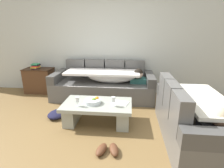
{
  "coord_description": "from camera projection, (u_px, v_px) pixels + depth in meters",
  "views": [
    {
      "loc": [
        0.66,
        -2.38,
        1.61
      ],
      "look_at": [
        0.32,
        1.0,
        0.55
      ],
      "focal_mm": 28.08,
      "sensor_mm": 36.0,
      "label": 1
    }
  ],
  "objects": [
    {
      "name": "open_magazine",
      "position": [
        120.0,
        103.0,
        3.06
      ],
      "size": [
        0.33,
        0.28,
        0.01
      ],
      "primitive_type": "cube",
      "rotation": [
        0.0,
        0.0,
        -0.3
      ],
      "color": "white",
      "rests_on": "coffee_table"
    },
    {
      "name": "wine_glass_near_right",
      "position": [
        113.0,
        100.0,
        2.91
      ],
      "size": [
        0.07,
        0.07,
        0.17
      ],
      "color": "silver",
      "rests_on": "coffee_table"
    },
    {
      "name": "ground_plane",
      "position": [
        86.0,
        135.0,
        2.8
      ],
      "size": [
        14.0,
        14.0,
        0.0
      ],
      "primitive_type": "plane",
      "color": "brown"
    },
    {
      "name": "crumpled_garment",
      "position": [
        57.0,
        114.0,
        3.36
      ],
      "size": [
        0.39,
        0.45,
        0.12
      ],
      "primitive_type": "ellipsoid",
      "rotation": [
        0.0,
        0.0,
        1.39
      ],
      "color": "#191933",
      "rests_on": "ground_plane"
    },
    {
      "name": "coffee_table",
      "position": [
        97.0,
        110.0,
        3.1
      ],
      "size": [
        1.2,
        0.68,
        0.38
      ],
      "color": "#989E91",
      "rests_on": "ground_plane"
    },
    {
      "name": "book_stack_on_cabinet",
      "position": [
        36.0,
        66.0,
        4.52
      ],
      "size": [
        0.2,
        0.23,
        0.13
      ],
      "color": "#72337F",
      "rests_on": "side_cabinet"
    },
    {
      "name": "wine_glass_near_left",
      "position": [
        77.0,
        100.0,
        2.91
      ],
      "size": [
        0.07,
        0.07,
        0.17
      ],
      "color": "silver",
      "rests_on": "coffee_table"
    },
    {
      "name": "pair_of_shoes",
      "position": [
        108.0,
        150.0,
        2.39
      ],
      "size": [
        0.35,
        0.31,
        0.09
      ],
      "color": "#59331E",
      "rests_on": "ground_plane"
    },
    {
      "name": "back_wall",
      "position": [
        104.0,
        40.0,
        4.44
      ],
      "size": [
        9.0,
        0.1,
        2.7
      ],
      "primitive_type": "cube",
      "color": "beige",
      "rests_on": "ground_plane"
    },
    {
      "name": "couch_along_wall",
      "position": [
        105.0,
        85.0,
        4.24
      ],
      "size": [
        2.39,
        0.92,
        0.88
      ],
      "color": "#5A5957",
      "rests_on": "ground_plane"
    },
    {
      "name": "couch_near_window",
      "position": [
        194.0,
        119.0,
        2.61
      ],
      "size": [
        0.92,
        1.75,
        0.88
      ],
      "rotation": [
        0.0,
        0.0,
        1.57
      ],
      "color": "#5A5957",
      "rests_on": "ground_plane"
    },
    {
      "name": "fruit_bowl",
      "position": [
        93.0,
        101.0,
        3.04
      ],
      "size": [
        0.28,
        0.28,
        0.1
      ],
      "color": "silver",
      "rests_on": "coffee_table"
    },
    {
      "name": "side_cabinet",
      "position": [
        39.0,
        80.0,
        4.63
      ],
      "size": [
        0.72,
        0.44,
        0.64
      ],
      "color": "#4B2F1B",
      "rests_on": "ground_plane"
    }
  ]
}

